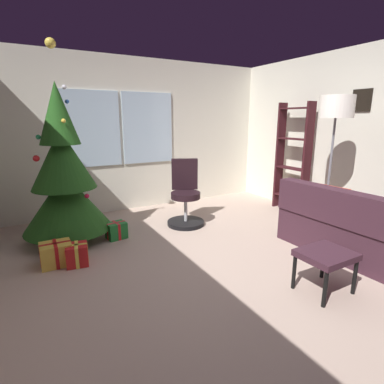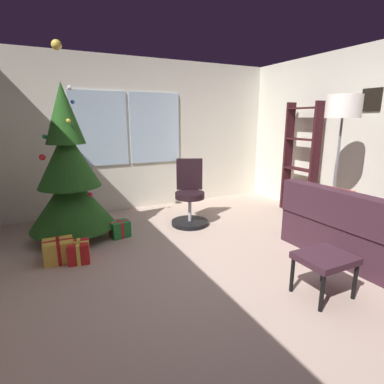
{
  "view_description": "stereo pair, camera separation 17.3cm",
  "coord_description": "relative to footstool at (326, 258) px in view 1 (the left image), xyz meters",
  "views": [
    {
      "loc": [
        -1.85,
        -2.4,
        1.58
      ],
      "look_at": [
        -0.28,
        0.4,
        0.8
      ],
      "focal_mm": 28.18,
      "sensor_mm": 36.0,
      "label": 1
    },
    {
      "loc": [
        -1.69,
        -2.48,
        1.58
      ],
      "look_at": [
        -0.28,
        0.4,
        0.8
      ],
      "focal_mm": 28.18,
      "sensor_mm": 36.0,
      "label": 2
    }
  ],
  "objects": [
    {
      "name": "wall_right_with_frames",
      "position": [
        1.96,
        0.78,
        0.95
      ],
      "size": [
        0.12,
        5.37,
        2.57
      ],
      "color": "silver",
      "rests_on": "ground_plane"
    },
    {
      "name": "holiday_tree",
      "position": [
        -1.89,
        2.47,
        0.49
      ],
      "size": [
        1.1,
        1.1,
        2.48
      ],
      "color": "#4C331E",
      "rests_on": "ground_plane"
    },
    {
      "name": "gift_box_red",
      "position": [
        -1.92,
        1.69,
        -0.22
      ],
      "size": [
        0.26,
        0.27,
        0.24
      ],
      "color": "red",
      "rests_on": "ground_plane"
    },
    {
      "name": "office_chair",
      "position": [
        -0.24,
        2.28,
        0.05
      ],
      "size": [
        0.56,
        0.58,
        0.99
      ],
      "color": "black",
      "rests_on": "ground_plane"
    },
    {
      "name": "wall_back_with_windows",
      "position": [
        -0.49,
        3.52,
        0.95
      ],
      "size": [
        4.77,
        0.12,
        2.57
      ],
      "color": "silver",
      "rests_on": "ground_plane"
    },
    {
      "name": "footstool",
      "position": [
        0.0,
        0.0,
        0.0
      ],
      "size": [
        0.47,
        0.4,
        0.4
      ],
      "color": "#391F2A",
      "rests_on": "ground_plane"
    },
    {
      "name": "gift_box_green",
      "position": [
        -1.33,
        2.23,
        -0.23
      ],
      "size": [
        0.28,
        0.24,
        0.23
      ],
      "color": "#1E722D",
      "rests_on": "ground_plane"
    },
    {
      "name": "ground_plane",
      "position": [
        -0.47,
        0.78,
        -0.39
      ],
      "size": [
        4.77,
        5.37,
        0.1
      ],
      "primitive_type": "cube",
      "color": "tan"
    },
    {
      "name": "bookshelf",
      "position": [
        1.7,
        2.01,
        0.48
      ],
      "size": [
        0.18,
        0.64,
        1.85
      ],
      "color": "#351217",
      "rests_on": "ground_plane"
    },
    {
      "name": "gift_box_gold",
      "position": [
        -2.13,
        1.8,
        -0.21
      ],
      "size": [
        0.33,
        0.27,
        0.26
      ],
      "color": "gold",
      "rests_on": "ground_plane"
    },
    {
      "name": "floor_lamp",
      "position": [
        1.22,
        0.94,
        1.29
      ],
      "size": [
        0.42,
        0.42,
        1.87
      ],
      "color": "slate",
      "rests_on": "ground_plane"
    }
  ]
}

